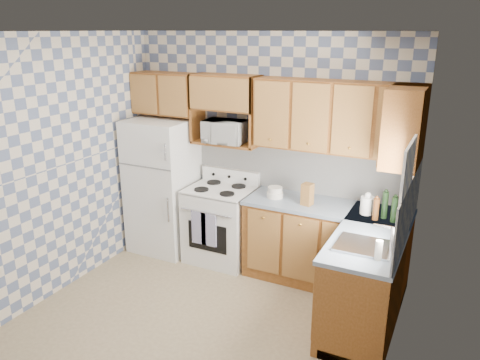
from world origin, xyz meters
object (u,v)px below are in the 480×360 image
object	(u,v)px
stove_body	(221,225)
electric_kettle	(367,205)
microwave	(225,132)
refrigerator	(163,186)

from	to	relation	value
stove_body	electric_kettle	bearing A→B (deg)	-1.25
stove_body	microwave	size ratio (longest dim) A/B	1.88
stove_body	electric_kettle	distance (m)	1.81
refrigerator	microwave	size ratio (longest dim) A/B	3.51
microwave	electric_kettle	world-z (taller)	microwave
refrigerator	microwave	bearing A→B (deg)	9.98
microwave	electric_kettle	bearing A→B (deg)	-10.07
refrigerator	microwave	world-z (taller)	microwave
stove_body	electric_kettle	size ratio (longest dim) A/B	5.07
electric_kettle	refrigerator	bearing A→B (deg)	179.71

